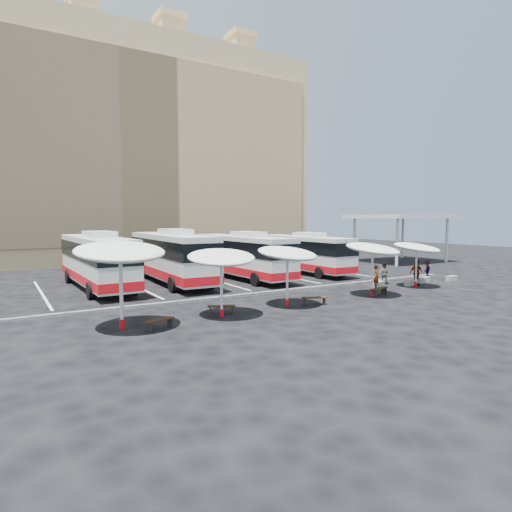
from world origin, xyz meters
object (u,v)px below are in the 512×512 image
conc_bench_2 (423,280)px  conc_bench_3 (452,278)px  bus_2 (241,254)px  bus_3 (302,252)px  sunshade_4 (417,248)px  bus_0 (97,259)px  wood_bench_1 (221,308)px  conc_bench_1 (411,283)px  sunshade_3 (373,249)px  passenger_2 (417,273)px  sunshade_1 (221,258)px  sunshade_0 (120,252)px  passenger_3 (427,270)px  sunshade_2 (287,254)px  wood_bench_2 (315,299)px  wood_bench_0 (159,322)px  bus_1 (171,255)px  wood_bench_3 (379,290)px  passenger_0 (377,277)px  passenger_1 (384,273)px  conc_bench_0 (378,285)px

conc_bench_2 → conc_bench_3: 2.70m
bus_2 → bus_3: bearing=0.8°
sunshade_4 → bus_0: bearing=149.9°
wood_bench_1 → conc_bench_1: (15.68, 1.11, -0.10)m
bus_3 → sunshade_3: bus_3 is taller
bus_2 → wood_bench_1: bearing=-125.8°
passenger_2 → conc_bench_3: bearing=11.5°
bus_0 → sunshade_1: (3.43, -12.22, 0.89)m
sunshade_0 → passenger_3: 24.67m
sunshade_2 → passenger_2: size_ratio=2.19×
conc_bench_1 → conc_bench_3: (4.56, -0.11, -0.02)m
wood_bench_2 → wood_bench_0: bearing=-176.2°
sunshade_0 → passenger_2: size_ratio=2.16×
bus_1 → wood_bench_3: 15.11m
bus_1 → sunshade_1: bus_1 is taller
bus_3 → passenger_0: bearing=-96.5°
bus_1 → passenger_1: bearing=-32.0°
sunshade_0 → conc_bench_3: 25.49m
conc_bench_3 → sunshade_2: bearing=-176.2°
conc_bench_3 → passenger_0: (-7.73, 0.39, 0.63)m
sunshade_4 → sunshade_1: bearing=-176.0°
conc_bench_2 → passenger_3: size_ratio=0.75×
conc_bench_0 → passenger_2: (3.13, -0.68, 0.70)m
bus_1 → conc_bench_2: bearing=-30.1°
sunshade_3 → wood_bench_2: bearing=-176.4°
passenger_2 → bus_0: bearing=163.4°
sunshade_1 → sunshade_3: bearing=1.2°
sunshade_2 → wood_bench_2: (1.50, -0.53, -2.56)m
bus_0 → passenger_2: size_ratio=6.84×
bus_0 → bus_1: size_ratio=0.98×
conc_bench_3 → passenger_2: 4.18m
sunshade_3 → conc_bench_2: 8.06m
bus_0 → wood_bench_1: size_ratio=8.81×
bus_0 → sunshade_2: 14.08m
bus_0 → wood_bench_2: size_ratio=8.70×
wood_bench_1 → conc_bench_2: bearing=5.0°
passenger_0 → passenger_1: size_ratio=1.07×
wood_bench_2 → passenger_1: (9.22, 3.34, 0.45)m
sunshade_3 → conc_bench_1: bearing=14.7°
wood_bench_0 → bus_1: bearing=67.8°
bus_2 → wood_bench_0: bearing=-134.1°
passenger_2 → bus_1: bearing=156.1°
sunshade_3 → conc_bench_3: bearing=7.5°
bus_3 → sunshade_2: (-9.53, -11.10, 1.05)m
wood_bench_3 → conc_bench_2: 7.03m
conc_bench_3 → conc_bench_2: bearing=168.3°
sunshade_3 → wood_bench_1: size_ratio=2.98×
bus_3 → conc_bench_1: bearing=-78.2°
wood_bench_0 → passenger_2: size_ratio=0.79×
bus_3 → sunshade_1: bearing=-140.6°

